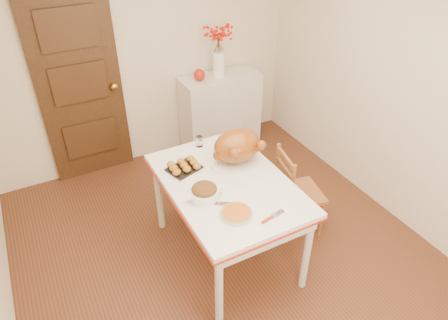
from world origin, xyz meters
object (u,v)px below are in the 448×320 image
pumpkin_pie (236,213)px  chair_oak (299,192)px  kitchen_table (227,220)px  sideboard (220,112)px  turkey_platter (237,148)px

pumpkin_pie → chair_oak: bearing=22.4°
kitchen_table → pumpkin_pie: size_ratio=5.95×
sideboard → kitchen_table: (-0.81, -1.67, -0.05)m
kitchen_table → turkey_platter: 0.63m
kitchen_table → pumpkin_pie: pumpkin_pie is taller
pumpkin_pie → kitchen_table: bearing=71.3°
sideboard → turkey_platter: bearing=-112.5°
turkey_platter → chair_oak: bearing=-0.0°
sideboard → chair_oak: 1.69m
kitchen_table → pumpkin_pie: 0.59m
sideboard → pumpkin_pie: sideboard is taller
chair_oak → sideboard: bearing=9.4°
turkey_platter → pumpkin_pie: bearing=-98.5°
kitchen_table → turkey_platter: size_ratio=2.89×
sideboard → pumpkin_pie: 2.28m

